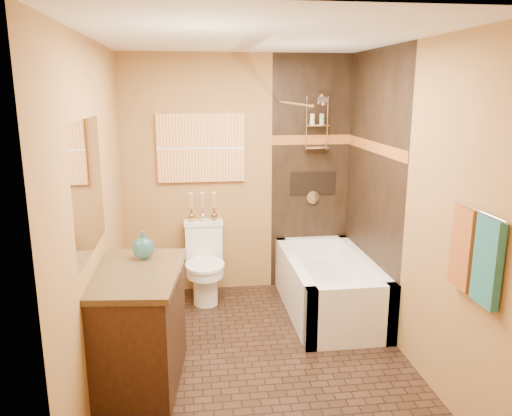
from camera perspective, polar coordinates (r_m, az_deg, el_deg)
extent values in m
plane|color=black|center=(4.28, 0.24, -16.54)|extent=(3.00, 3.00, 0.00)
cube|color=#A3743F|center=(3.84, -17.76, -0.61)|extent=(0.02, 3.00, 2.50)
cube|color=#A3743F|center=(4.15, 16.90, 0.46)|extent=(0.02, 3.00, 2.50)
cube|color=#A3743F|center=(5.28, -1.98, 3.71)|extent=(2.40, 0.02, 2.50)
cube|color=#A3743F|center=(2.40, 5.19, -8.35)|extent=(2.40, 0.02, 2.50)
plane|color=silver|center=(3.73, 0.28, 18.98)|extent=(3.00, 3.00, 0.00)
cube|color=black|center=(5.39, 6.28, 3.86)|extent=(0.85, 0.01, 2.50)
cube|color=black|center=(4.82, 13.14, 2.44)|extent=(0.01, 1.50, 2.50)
cube|color=#9C491C|center=(5.34, 6.40, 7.76)|extent=(0.85, 0.01, 0.10)
cube|color=#9C491C|center=(4.76, 13.27, 6.81)|extent=(0.01, 1.50, 0.10)
cube|color=black|center=(5.41, 6.52, 2.81)|extent=(0.50, 0.01, 0.25)
cylinder|color=silver|center=(5.19, 7.16, 12.67)|extent=(0.02, 0.26, 0.02)
cylinder|color=silver|center=(5.05, 7.58, 12.07)|extent=(0.11, 0.11, 0.09)
cylinder|color=silver|center=(5.42, 6.52, 1.22)|extent=(0.14, 0.02, 0.14)
cylinder|color=silver|center=(4.52, 4.07, 11.88)|extent=(0.03, 1.55, 0.03)
cylinder|color=silver|center=(3.18, 24.04, -0.28)|extent=(0.02, 0.55, 0.02)
cube|color=#1E5D65|center=(3.15, 24.95, -5.61)|extent=(0.05, 0.22, 0.52)
cube|color=#97501B|center=(3.36, 22.61, -4.23)|extent=(0.05, 0.22, 0.52)
cube|color=orange|center=(5.19, -6.30, 6.82)|extent=(0.90, 0.04, 0.70)
cube|color=white|center=(3.53, -18.59, 2.29)|extent=(0.01, 1.00, 0.90)
cube|color=white|center=(4.37, 10.85, -12.11)|extent=(0.80, 0.10, 0.55)
cube|color=white|center=(5.61, 6.36, -6.08)|extent=(0.80, 0.10, 0.55)
cube|color=white|center=(4.90, 4.31, -8.99)|extent=(0.10, 1.50, 0.55)
cube|color=white|center=(5.08, 12.15, -8.42)|extent=(0.10, 1.50, 0.55)
cube|color=white|center=(5.02, 8.27, -9.78)|extent=(0.64, 1.34, 0.35)
cube|color=white|center=(5.31, -6.00, -3.90)|extent=(0.39, 0.18, 0.38)
cube|color=white|center=(5.25, -6.06, -1.68)|extent=(0.41, 0.20, 0.04)
cylinder|color=white|center=(5.15, -5.80, -8.88)|extent=(0.24, 0.24, 0.38)
cylinder|color=white|center=(5.08, -5.84, -7.09)|extent=(0.37, 0.37, 0.10)
cylinder|color=white|center=(5.06, -5.86, -6.50)|extent=(0.39, 0.39, 0.03)
cube|color=black|center=(3.84, -13.40, -13.53)|extent=(0.68, 1.01, 0.85)
cube|color=black|center=(3.66, -13.62, -7.31)|extent=(0.72, 1.07, 0.04)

